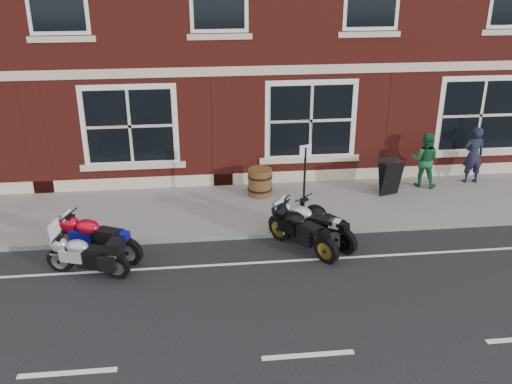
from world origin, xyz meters
TOP-DOWN VIEW (x-y plane):
  - ground at (0.00, 0.00)m, footprint 80.00×80.00m
  - sidewalk at (0.00, 3.00)m, footprint 30.00×3.00m
  - kerb at (0.00, 1.42)m, footprint 30.00×0.16m
  - moto_touring_silver at (-4.16, 0.14)m, footprint 1.81×0.73m
  - moto_sport_red at (-4.00, 0.82)m, footprint 1.98×1.05m
  - moto_sport_black at (0.57, 0.67)m, footprint 1.34×1.75m
  - moto_sport_silver at (0.78, 1.03)m, footprint 1.76×1.31m
  - moto_naked_black at (1.14, 1.04)m, footprint 1.23×1.74m
  - pedestrian_left at (6.18, 3.97)m, footprint 0.61×0.40m
  - pedestrian_right at (4.68, 3.83)m, footprint 0.96×0.88m
  - a_board_sign at (3.54, 3.37)m, footprint 0.69×0.57m
  - barrel_planter at (-0.03, 3.69)m, footprint 0.69×0.69m
  - parking_sign at (0.77, 1.55)m, footprint 0.29×0.11m

SIDE VIEW (x-z plane):
  - ground at x=0.00m, z-range 0.00..0.00m
  - sidewalk at x=0.00m, z-range 0.00..0.12m
  - kerb at x=0.00m, z-range 0.00..0.12m
  - moto_touring_silver at x=-4.16m, z-range -0.11..1.11m
  - barrel_planter at x=-0.03m, z-range 0.12..0.88m
  - moto_naked_black at x=1.14m, z-range 0.07..0.97m
  - moto_sport_silver at x=0.78m, z-range 0.07..1.00m
  - moto_sport_black at x=0.57m, z-range 0.07..1.00m
  - moto_sport_red at x=-4.00m, z-range 0.07..1.03m
  - a_board_sign at x=3.54m, z-range 0.12..1.12m
  - pedestrian_right at x=4.68m, z-range 0.12..1.71m
  - pedestrian_left at x=6.18m, z-range 0.12..1.78m
  - parking_sign at x=0.77m, z-range 0.29..2.41m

